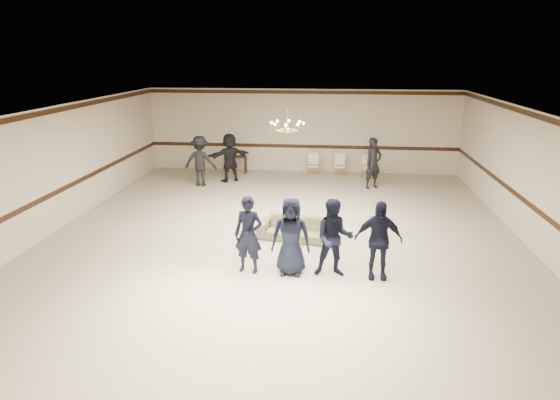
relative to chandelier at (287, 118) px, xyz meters
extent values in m
cube|color=#BFB193|center=(0.00, -1.00, -2.88)|extent=(12.00, 14.00, 0.01)
cube|color=#32241B|center=(0.00, -1.00, 0.33)|extent=(12.00, 14.00, 0.01)
cube|color=beige|center=(0.00, 6.00, -1.27)|extent=(12.00, 0.01, 3.20)
cube|color=beige|center=(0.00, -8.00, -1.27)|extent=(12.00, 0.01, 3.20)
cube|color=beige|center=(-6.00, -1.00, -1.27)|extent=(0.01, 14.00, 3.20)
cube|color=beige|center=(6.00, -1.00, -1.27)|extent=(0.01, 14.00, 3.20)
cube|color=black|center=(0.00, 5.99, -1.88)|extent=(12.00, 0.02, 0.14)
cube|color=black|center=(0.00, 5.99, 0.21)|extent=(12.00, 0.02, 0.14)
imported|color=black|center=(-0.51, -3.25, -2.04)|extent=(0.66, 0.49, 1.68)
imported|color=black|center=(0.39, -3.25, -2.04)|extent=(0.82, 0.54, 1.68)
imported|color=black|center=(1.29, -3.25, -2.04)|extent=(0.84, 0.67, 1.68)
imported|color=black|center=(2.19, -3.25, -2.04)|extent=(0.98, 0.42, 1.68)
imported|color=olive|center=(0.36, -1.26, -2.59)|extent=(2.03, 1.09, 0.56)
imported|color=black|center=(-3.38, 3.46, -1.99)|extent=(1.16, 0.68, 1.76)
imported|color=black|center=(-2.48, 4.16, -1.99)|extent=(1.65, 1.33, 1.76)
imported|color=black|center=(2.62, 3.76, -1.99)|extent=(0.77, 0.71, 1.76)
cube|color=#331911|center=(-2.49, 5.40, -2.53)|extent=(0.83, 0.39, 0.68)
camera|label=1|loc=(1.18, -12.56, 1.64)|focal=30.73mm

